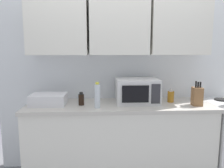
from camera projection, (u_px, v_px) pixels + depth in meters
wall_back_with_cabinets at (118, 44)px, 2.65m from camera, size 2.97×0.38×2.60m
counter_run at (119, 141)px, 2.60m from camera, size 2.10×0.63×0.90m
microwave at (137, 91)px, 2.55m from camera, size 0.48×0.37×0.28m
dish_rack at (49, 99)px, 2.48m from camera, size 0.38×0.30×0.12m
knife_block at (197, 96)px, 2.44m from camera, size 0.11×0.13×0.27m
bottle_amber_vinegar at (171, 96)px, 2.60m from camera, size 0.08×0.08×0.15m
bottle_soy_dark at (81, 99)px, 2.46m from camera, size 0.06×0.06×0.15m
bottle_clear_tall at (97, 96)px, 2.33m from camera, size 0.06×0.06×0.27m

